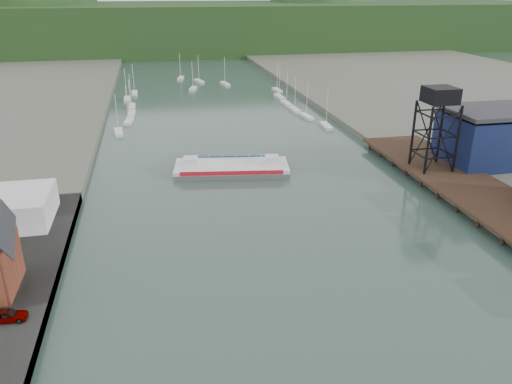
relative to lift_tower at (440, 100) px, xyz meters
name	(u,v)px	position (x,y,z in m)	size (l,w,h in m)	color
east_pier	(479,192)	(2.00, -13.00, -13.75)	(14.00, 70.00, 2.45)	black
lift_tower	(440,100)	(0.00, 0.00, 0.00)	(6.50, 6.50, 16.00)	black
blue_shed	(495,137)	(15.00, 2.00, -8.59)	(20.50, 14.50, 11.30)	#0E1F3E
marina_sailboats	(209,100)	(-34.92, 80.46, -15.30)	(57.71, 92.65, 0.90)	silver
distant_hills	(170,30)	(-38.98, 243.35, -5.27)	(500.00, 120.00, 80.00)	black
chain_ferry	(232,168)	(-38.33, 11.35, -14.69)	(24.33, 12.60, 3.34)	#555557
car_west_a	(7,315)	(-70.69, -34.87, -13.32)	(1.73, 4.29, 1.46)	#999999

